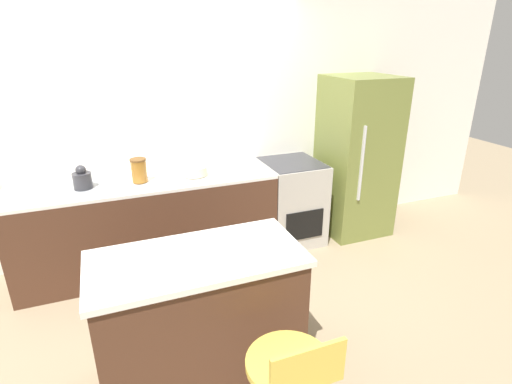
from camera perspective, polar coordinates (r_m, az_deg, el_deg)
The scene contains 9 objects.
ground_plane at distance 3.94m, azimuth -8.36°, elevation -11.55°, with size 14.00×14.00×0.00m, color #998466.
wall_back at distance 4.09m, azimuth -11.69°, elevation 9.29°, with size 8.00×0.06×2.60m.
back_counter at distance 3.98m, azimuth -14.91°, elevation -4.40°, with size 2.39×0.65×0.90m.
kitchen_island at distance 2.73m, azimuth -7.94°, elevation -17.04°, with size 1.31×0.64×0.89m.
oven_range at distance 4.36m, azimuth 5.01°, elevation -1.34°, with size 0.60×0.66×0.90m.
refrigerator at distance 4.59m, azimuth 14.15°, elevation 4.89°, with size 0.70×0.73×1.74m.
kettle at distance 3.75m, azimuth -23.58°, elevation 1.70°, with size 0.16×0.16×0.21m.
mixing_bowl at distance 3.83m, azimuth -8.77°, elevation 3.04°, with size 0.24×0.24×0.08m.
canister_jar at distance 3.74m, azimuth -16.38°, elevation 3.01°, with size 0.14×0.14×0.21m.
Camera 1 is at (-0.67, -3.24, 2.14)m, focal length 28.00 mm.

